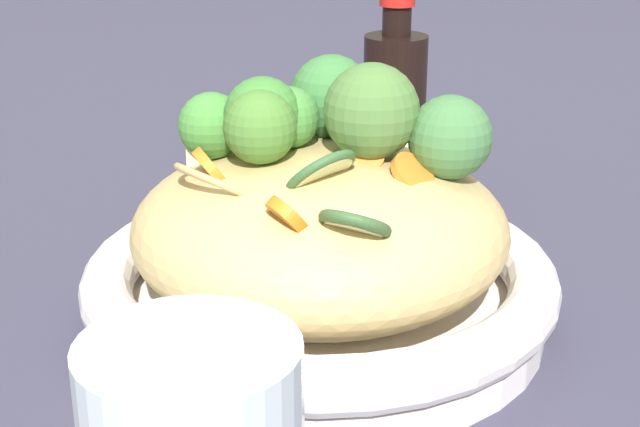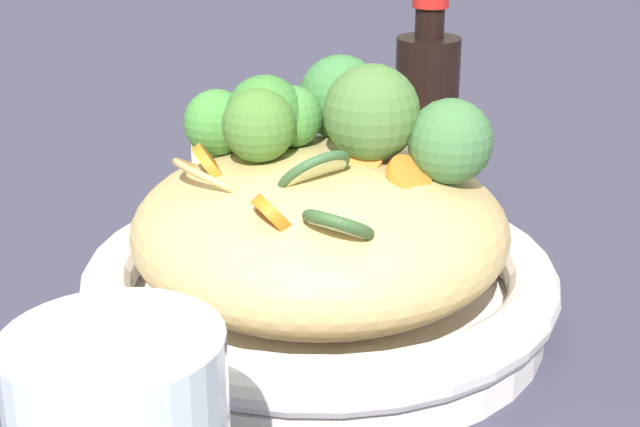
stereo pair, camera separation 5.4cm
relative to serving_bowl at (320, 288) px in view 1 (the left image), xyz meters
The scene contains 8 objects.
ground_plane 0.02m from the serving_bowl, ahead, with size 3.00×3.00×0.00m, color #39374A.
serving_bowl is the anchor object (origin of this frame).
noodle_heap 0.04m from the serving_bowl, 103.19° to the right, with size 0.21×0.21×0.09m.
broccoli_florets 0.10m from the serving_bowl, 126.29° to the left, with size 0.15×0.15×0.07m.
carrot_coins 0.08m from the serving_bowl, 107.63° to the right, with size 0.13×0.11×0.03m.
zucchini_slices 0.08m from the serving_bowl, ahead, with size 0.14×0.14×0.04m.
chicken_chunks 0.10m from the serving_bowl, 156.38° to the right, with size 0.05×0.06×0.03m.
soy_sauce_bottle 0.24m from the serving_bowl, 132.59° to the left, with size 0.05×0.05×0.16m.
Camera 1 is at (0.42, -0.27, 0.26)m, focal length 54.71 mm.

